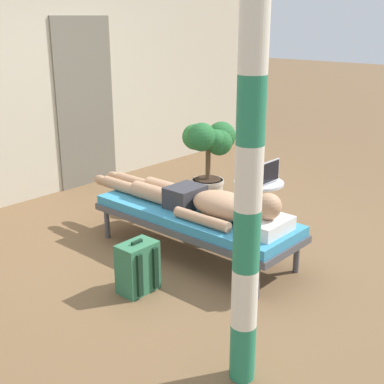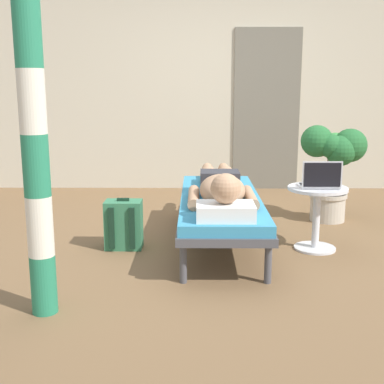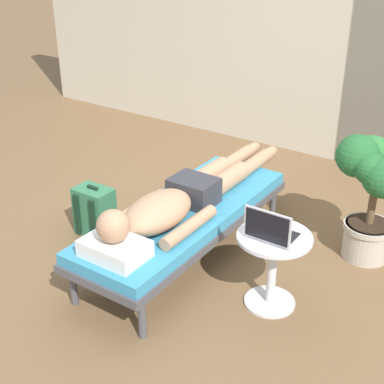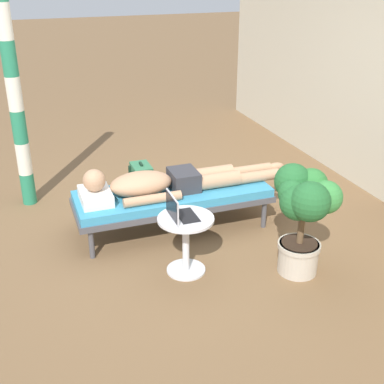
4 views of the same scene
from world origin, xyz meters
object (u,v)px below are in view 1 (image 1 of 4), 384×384
person_reclining (202,201)px  laptop (264,177)px  side_table (258,198)px  backpack (137,268)px  lounge_chair (195,218)px  porch_post (249,178)px  potted_plant (209,149)px

person_reclining → laptop: 0.79m
side_table → laptop: (0.00, -0.05, 0.23)m
backpack → laptop: bearing=-2.8°
lounge_chair → porch_post: 1.94m
backpack → potted_plant: bearing=24.7°
backpack → porch_post: size_ratio=0.17×
laptop → potted_plant: size_ratio=0.32×
lounge_chair → backpack: size_ratio=4.57×
lounge_chair → potted_plant: bearing=34.5°
person_reclining → backpack: size_ratio=5.12×
potted_plant → backpack: bearing=-155.3°
lounge_chair → backpack: backpack is taller
laptop → backpack: laptop is taller
potted_plant → lounge_chair: bearing=-145.5°
person_reclining → potted_plant: bearing=37.1°
laptop → backpack: 1.63m
laptop → potted_plant: potted_plant is taller
side_table → potted_plant: bearing=69.2°
person_reclining → laptop: bearing=-8.0°
backpack → porch_post: porch_post is taller
person_reclining → porch_post: 1.81m
person_reclining → lounge_chair: bearing=90.0°
backpack → porch_post: (-0.30, -1.22, 1.04)m
porch_post → lounge_chair: bearing=50.5°
lounge_chair → porch_post: (-1.10, -1.33, 0.89)m
lounge_chair → person_reclining: 0.19m
lounge_chair → potted_plant: (1.13, 0.77, 0.29)m
person_reclining → potted_plant: size_ratio=2.27×
backpack → potted_plant: size_ratio=0.44×
side_table → porch_post: 2.39m
person_reclining → side_table: person_reclining is taller
person_reclining → backpack: bearing=-177.6°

